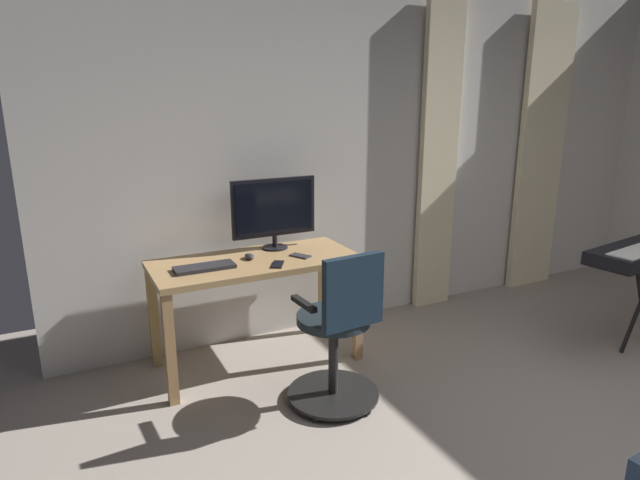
{
  "coord_description": "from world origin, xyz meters",
  "views": [
    {
      "loc": [
        2.59,
        0.87,
        1.82
      ],
      "look_at": [
        1.26,
        -1.78,
        1.01
      ],
      "focal_mm": 30.33,
      "sensor_mm": 36.0,
      "label": 1
    }
  ],
  "objects_px": {
    "computer_keyboard": "(205,267)",
    "cell_phone_by_monitor": "(278,264)",
    "desk": "(256,275)",
    "computer_monitor": "(274,209)",
    "office_chair": "(339,334)",
    "cell_phone_face_up": "(301,256)",
    "computer_mouse": "(250,256)"
  },
  "relations": [
    {
      "from": "desk",
      "to": "computer_keyboard",
      "type": "relative_size",
      "value": 3.62
    },
    {
      "from": "computer_keyboard",
      "to": "cell_phone_by_monitor",
      "type": "height_order",
      "value": "computer_keyboard"
    },
    {
      "from": "cell_phone_by_monitor",
      "to": "computer_keyboard",
      "type": "bearing_deg",
      "value": 14.07
    },
    {
      "from": "computer_keyboard",
      "to": "desk",
      "type": "bearing_deg",
      "value": -171.02
    },
    {
      "from": "office_chair",
      "to": "computer_mouse",
      "type": "height_order",
      "value": "office_chair"
    },
    {
      "from": "desk",
      "to": "cell_phone_by_monitor",
      "type": "bearing_deg",
      "value": 114.49
    },
    {
      "from": "desk",
      "to": "computer_mouse",
      "type": "distance_m",
      "value": 0.13
    },
    {
      "from": "desk",
      "to": "office_chair",
      "type": "bearing_deg",
      "value": 108.76
    },
    {
      "from": "desk",
      "to": "cell_phone_by_monitor",
      "type": "distance_m",
      "value": 0.23
    },
    {
      "from": "computer_monitor",
      "to": "computer_mouse",
      "type": "bearing_deg",
      "value": 33.91
    },
    {
      "from": "office_chair",
      "to": "cell_phone_face_up",
      "type": "xyz_separation_m",
      "value": [
        -0.05,
        -0.64,
        0.3
      ]
    },
    {
      "from": "desk",
      "to": "computer_keyboard",
      "type": "bearing_deg",
      "value": 8.98
    },
    {
      "from": "computer_monitor",
      "to": "computer_keyboard",
      "type": "bearing_deg",
      "value": 23.18
    },
    {
      "from": "computer_monitor",
      "to": "cell_phone_by_monitor",
      "type": "height_order",
      "value": "computer_monitor"
    },
    {
      "from": "desk",
      "to": "cell_phone_face_up",
      "type": "relative_size",
      "value": 9.47
    },
    {
      "from": "computer_mouse",
      "to": "computer_keyboard",
      "type": "bearing_deg",
      "value": 13.53
    },
    {
      "from": "office_chair",
      "to": "cell_phone_by_monitor",
      "type": "xyz_separation_m",
      "value": [
        0.16,
        -0.53,
        0.3
      ]
    },
    {
      "from": "office_chair",
      "to": "desk",
      "type": "bearing_deg",
      "value": 104.71
    },
    {
      "from": "cell_phone_by_monitor",
      "to": "cell_phone_face_up",
      "type": "xyz_separation_m",
      "value": [
        -0.21,
        -0.11,
        0.0
      ]
    },
    {
      "from": "desk",
      "to": "computer_monitor",
      "type": "height_order",
      "value": "computer_monitor"
    },
    {
      "from": "desk",
      "to": "cell_phone_face_up",
      "type": "height_order",
      "value": "cell_phone_face_up"
    },
    {
      "from": "computer_keyboard",
      "to": "computer_monitor",
      "type": "bearing_deg",
      "value": -156.82
    },
    {
      "from": "computer_mouse",
      "to": "cell_phone_by_monitor",
      "type": "xyz_separation_m",
      "value": [
        -0.12,
        0.21,
        -0.01
      ]
    },
    {
      "from": "cell_phone_by_monitor",
      "to": "cell_phone_face_up",
      "type": "height_order",
      "value": "same"
    },
    {
      "from": "cell_phone_face_up",
      "to": "computer_keyboard",
      "type": "bearing_deg",
      "value": -30.57
    },
    {
      "from": "desk",
      "to": "office_chair",
      "type": "height_order",
      "value": "office_chair"
    },
    {
      "from": "office_chair",
      "to": "computer_monitor",
      "type": "relative_size",
      "value": 1.58
    },
    {
      "from": "computer_keyboard",
      "to": "cell_phone_by_monitor",
      "type": "relative_size",
      "value": 2.61
    },
    {
      "from": "office_chair",
      "to": "computer_mouse",
      "type": "relative_size",
      "value": 9.72
    },
    {
      "from": "computer_monitor",
      "to": "computer_keyboard",
      "type": "distance_m",
      "value": 0.68
    },
    {
      "from": "office_chair",
      "to": "cell_phone_face_up",
      "type": "distance_m",
      "value": 0.7
    },
    {
      "from": "office_chair",
      "to": "cell_phone_face_up",
      "type": "height_order",
      "value": "office_chair"
    }
  ]
}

